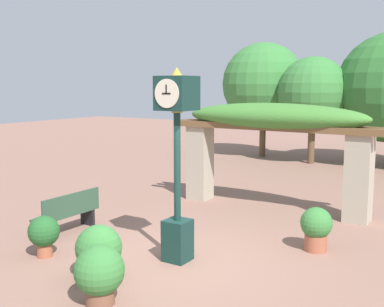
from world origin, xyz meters
TOP-DOWN VIEW (x-y plane):
  - ground_plane at (0.00, 0.00)m, footprint 60.00×60.00m
  - pedestal_clock at (0.01, 0.08)m, footprint 0.61×0.65m
  - pergola at (0.00, 4.49)m, footprint 5.56×1.18m
  - potted_plant_near_left at (-0.65, -1.29)m, footprint 0.78×0.78m
  - potted_plant_near_right at (0.04, -2.02)m, footprint 0.75×0.75m
  - potted_plant_far_left at (2.01, 1.96)m, footprint 0.62×0.62m
  - potted_plant_far_right at (-2.23, -1.10)m, footprint 0.59×0.59m
  - park_bench at (-2.97, 0.21)m, footprint 0.42×1.64m
  - tree_line at (0.13, 12.97)m, footprint 11.62×4.69m

SIDE VIEW (x-z plane):
  - ground_plane at x=0.00m, z-range 0.00..0.00m
  - park_bench at x=-2.97m, z-range -0.01..0.88m
  - potted_plant_far_right at x=-2.23m, z-range 0.06..0.85m
  - potted_plant_far_left at x=2.01m, z-range 0.04..0.91m
  - potted_plant_near_right at x=0.04m, z-range 0.03..0.93m
  - potted_plant_near_left at x=-0.65m, z-range 0.03..0.94m
  - pedestal_clock at x=0.01m, z-range 0.25..3.78m
  - pergola at x=0.00m, z-range 0.69..3.46m
  - tree_line at x=0.13m, z-range 0.44..5.73m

